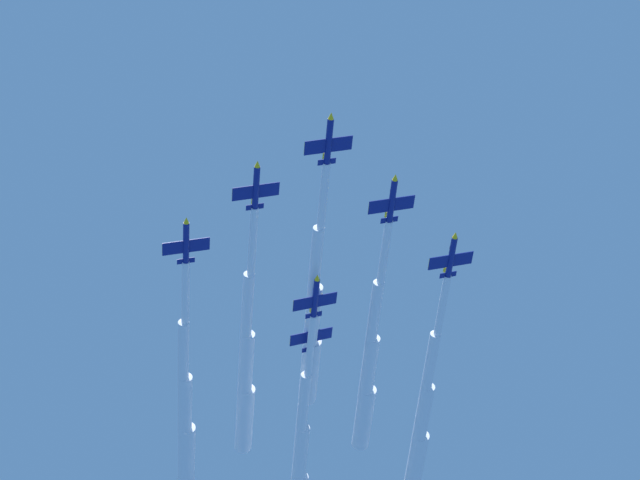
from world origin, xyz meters
name	(u,v)px	position (x,y,z in m)	size (l,w,h in m)	color
jet_lead	(313,320)	(16.95, 10.04, 159.34)	(58.01, 36.36, 4.47)	navy
jet_port_inner	(369,369)	(32.33, 5.79, 158.27)	(58.73, 36.81, 4.45)	navy
jet_starboard_inner	(246,368)	(22.59, 27.47, 159.78)	(62.12, 39.60, 4.48)	navy
jet_port_mid	(423,416)	(47.77, 1.32, 157.11)	(59.53, 36.95, 4.43)	navy
jet_starboard_mid	(185,408)	(24.26, 41.89, 156.83)	(60.12, 38.25, 4.43)	navy
jet_port_outer	(301,458)	(46.88, 28.17, 156.22)	(62.82, 39.41, 4.53)	navy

